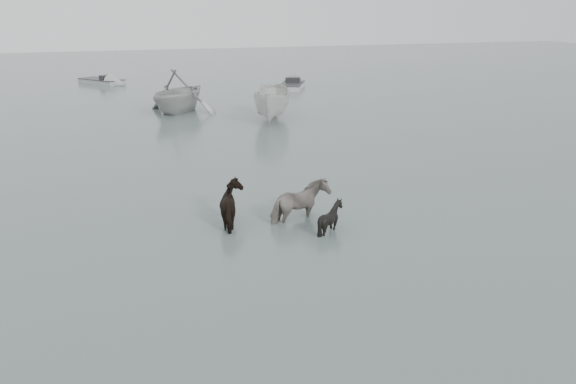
% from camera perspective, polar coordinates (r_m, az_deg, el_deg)
% --- Properties ---
extents(ground, '(140.00, 140.00, 0.00)m').
position_cam_1_polar(ground, '(15.98, 0.21, -4.19)').
color(ground, '#4B5955').
rests_on(ground, ground).
extents(pony_pinto, '(2.04, 1.44, 1.57)m').
position_cam_1_polar(pony_pinto, '(16.71, 1.18, -0.27)').
color(pony_pinto, black).
rests_on(pony_pinto, ground).
extents(pony_dark, '(1.59, 1.73, 1.46)m').
position_cam_1_polar(pony_dark, '(16.51, -5.41, -0.80)').
color(pony_dark, black).
rests_on(pony_dark, ground).
extents(pony_black, '(1.06, 0.96, 1.11)m').
position_cam_1_polar(pony_black, '(16.02, 4.34, -2.06)').
color(pony_black, black).
rests_on(pony_black, ground).
extents(rowboat_trail, '(6.68, 6.78, 2.70)m').
position_cam_1_polar(rowboat_trail, '(34.55, -11.07, 10.19)').
color(rowboat_trail, '#AEB1AE').
rests_on(rowboat_trail, ground).
extents(boat_small, '(3.70, 5.48, 1.98)m').
position_cam_1_polar(boat_small, '(31.78, -1.56, 9.16)').
color(boat_small, silver).
rests_on(boat_small, ground).
extents(skiff_port, '(3.64, 5.26, 0.75)m').
position_cam_1_polar(skiff_port, '(43.99, 0.39, 10.98)').
color(skiff_port, '#B0B3B0').
rests_on(skiff_port, ground).
extents(skiff_mid, '(4.73, 5.35, 0.75)m').
position_cam_1_polar(skiff_mid, '(49.05, -18.42, 10.84)').
color(skiff_mid, gray).
rests_on(skiff_mid, ground).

